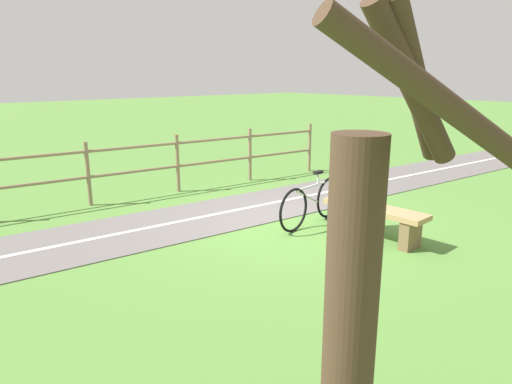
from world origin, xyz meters
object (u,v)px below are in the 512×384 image
at_px(backpack, 337,210).
at_px(tree_near_bench, 357,313).
at_px(bench, 374,216).
at_px(person_seated, 353,182).
at_px(bicycle, 312,202).

height_order(backpack, tree_near_bench, tree_near_bench).
relative_size(backpack, tree_near_bench, 0.15).
xyz_separation_m(bench, tree_near_bench, (-2.70, 4.10, 0.95)).
distance_m(bench, person_seated, 0.65).
relative_size(bicycle, tree_near_bench, 0.63).
distance_m(person_seated, backpack, 0.90).
xyz_separation_m(bicycle, tree_near_bench, (-3.81, 3.88, 0.92)).
xyz_separation_m(person_seated, tree_near_bench, (-3.14, 4.09, 0.47)).
bearing_deg(person_seated, backpack, -31.59).
bearing_deg(backpack, bicycle, 77.13).
bearing_deg(backpack, tree_near_bench, 129.98).
bearing_deg(bench, tree_near_bench, 121.26).
xyz_separation_m(bench, person_seated, (0.43, 0.02, 0.48)).
relative_size(bench, backpack, 4.11).
bearing_deg(person_seated, bench, 180.00).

